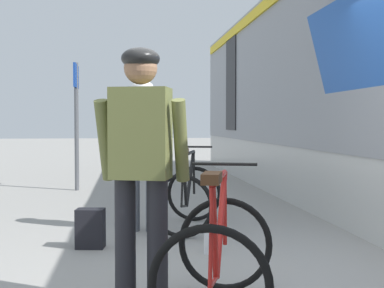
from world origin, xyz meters
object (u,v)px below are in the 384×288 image
object	(u,v)px
bicycle_far_red	(218,256)
cyclist_far_in_olive	(141,155)
cyclist_near_in_white	(143,141)
water_bottle_near_the_bikes	(208,242)
backpack_on_platform	(90,228)
platform_sign_post	(76,104)
bicycle_near_black	(188,196)

from	to	relation	value
bicycle_far_red	cyclist_far_in_olive	bearing A→B (deg)	164.59
cyclist_near_in_white	water_bottle_near_the_bikes	world-z (taller)	cyclist_near_in_white
backpack_on_platform	platform_sign_post	size ratio (longest dim) A/B	0.17
bicycle_far_red	backpack_on_platform	size ratio (longest dim) A/B	3.06
cyclist_near_in_white	backpack_on_platform	size ratio (longest dim) A/B	4.40
backpack_on_platform	water_bottle_near_the_bikes	xyz separation A→B (m)	(1.14, -0.39, -0.09)
cyclist_near_in_white	bicycle_near_black	size ratio (longest dim) A/B	1.44
cyclist_far_in_olive	bicycle_near_black	size ratio (longest dim) A/B	1.44
backpack_on_platform	bicycle_far_red	bearing A→B (deg)	-55.12
bicycle_near_black	platform_sign_post	world-z (taller)	platform_sign_post
cyclist_near_in_white	platform_sign_post	bearing A→B (deg)	106.14
backpack_on_platform	water_bottle_near_the_bikes	distance (m)	1.21
bicycle_far_red	water_bottle_near_the_bikes	distance (m)	1.63
cyclist_far_in_olive	backpack_on_platform	size ratio (longest dim) A/B	4.40
bicycle_near_black	backpack_on_platform	size ratio (longest dim) A/B	3.05
backpack_on_platform	platform_sign_post	world-z (taller)	platform_sign_post
bicycle_near_black	cyclist_near_in_white	bearing A→B (deg)	-175.34
platform_sign_post	backpack_on_platform	bearing A→B (deg)	-83.09
bicycle_far_red	cyclist_near_in_white	bearing A→B (deg)	98.32
bicycle_far_red	water_bottle_near_the_bikes	world-z (taller)	bicycle_far_red
water_bottle_near_the_bikes	platform_sign_post	xyz separation A→B (m)	(-1.70, 5.00, 1.51)
bicycle_near_black	platform_sign_post	bearing A→B (deg)	113.49
cyclist_near_in_white	cyclist_far_in_olive	size ratio (longest dim) A/B	1.00
bicycle_near_black	bicycle_far_red	size ratio (longest dim) A/B	1.00
cyclist_near_in_white	water_bottle_near_the_bikes	bearing A→B (deg)	-62.84
bicycle_far_red	backpack_on_platform	distance (m)	2.21
cyclist_near_in_white	platform_sign_post	xyz separation A→B (m)	(-1.11, 3.85, 0.57)
cyclist_near_in_white	bicycle_far_red	distance (m)	2.85
cyclist_far_in_olive	bicycle_near_black	bearing A→B (deg)	76.49
bicycle_near_black	water_bottle_near_the_bikes	xyz separation A→B (m)	(0.05, -1.19, -0.29)
cyclist_near_in_white	bicycle_far_red	size ratio (longest dim) A/B	1.44
cyclist_near_in_white	bicycle_far_red	world-z (taller)	cyclist_near_in_white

